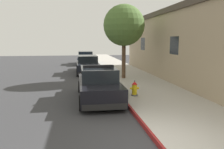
{
  "coord_description": "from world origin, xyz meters",
  "views": [
    {
      "loc": [
        -2.17,
        -5.56,
        2.84
      ],
      "look_at": [
        -0.28,
        6.83,
        1.0
      ],
      "focal_mm": 37.0,
      "sensor_mm": 36.0,
      "label": 1
    }
  ],
  "objects_px": {
    "parked_car_silver_ahead": "(88,65)",
    "parked_car_dark_far": "(85,58)",
    "police_cruiser": "(99,84)",
    "street_tree": "(124,26)",
    "fire_hydrant": "(135,89)"
  },
  "relations": [
    {
      "from": "police_cruiser",
      "to": "parked_car_dark_far",
      "type": "bearing_deg",
      "value": 89.94
    },
    {
      "from": "police_cruiser",
      "to": "parked_car_silver_ahead",
      "type": "height_order",
      "value": "police_cruiser"
    },
    {
      "from": "parked_car_silver_ahead",
      "to": "street_tree",
      "type": "xyz_separation_m",
      "value": [
        2.43,
        -3.89,
        3.16
      ]
    },
    {
      "from": "parked_car_dark_far",
      "to": "street_tree",
      "type": "xyz_separation_m",
      "value": [
        2.31,
        -12.07,
        3.16
      ]
    },
    {
      "from": "police_cruiser",
      "to": "fire_hydrant",
      "type": "bearing_deg",
      "value": -3.74
    },
    {
      "from": "parked_car_silver_ahead",
      "to": "street_tree",
      "type": "relative_size",
      "value": 0.93
    },
    {
      "from": "police_cruiser",
      "to": "street_tree",
      "type": "height_order",
      "value": "street_tree"
    },
    {
      "from": "police_cruiser",
      "to": "parked_car_silver_ahead",
      "type": "bearing_deg",
      "value": 90.6
    },
    {
      "from": "police_cruiser",
      "to": "parked_car_dark_far",
      "type": "xyz_separation_m",
      "value": [
        0.02,
        17.43,
        -0.0
      ]
    },
    {
      "from": "police_cruiser",
      "to": "parked_car_dark_far",
      "type": "height_order",
      "value": "police_cruiser"
    },
    {
      "from": "parked_car_silver_ahead",
      "to": "parked_car_dark_far",
      "type": "distance_m",
      "value": 8.18
    },
    {
      "from": "parked_car_silver_ahead",
      "to": "parked_car_dark_far",
      "type": "relative_size",
      "value": 1.0
    },
    {
      "from": "parked_car_dark_far",
      "to": "street_tree",
      "type": "bearing_deg",
      "value": -79.16
    },
    {
      "from": "street_tree",
      "to": "police_cruiser",
      "type": "bearing_deg",
      "value": -113.5
    },
    {
      "from": "parked_car_dark_far",
      "to": "street_tree",
      "type": "relative_size",
      "value": 0.93
    }
  ]
}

